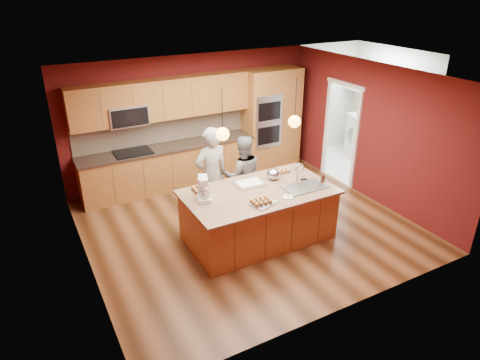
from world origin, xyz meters
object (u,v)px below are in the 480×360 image
stand_mixer (204,190)px  person_right (243,175)px  island (259,214)px  person_left (211,176)px  mixing_bowl (274,174)px

stand_mixer → person_right: bearing=53.9°
island → person_right: person_right is taller
island → stand_mixer: 1.13m
person_left → person_right: bearing=173.2°
person_left → mixing_bowl: size_ratio=7.64×
person_left → island: bearing=107.9°
island → mixing_bowl: (0.44, 0.28, 0.54)m
person_left → stand_mixer: bearing=51.2°
island → person_left: person_left is taller
person_left → person_right: person_left is taller
island → person_right: size_ratio=1.61×
person_right → stand_mixer: (-1.14, -0.81, 0.31)m
person_left → person_right: (0.64, 0.00, -0.13)m
person_left → stand_mixer: (-0.50, -0.81, 0.18)m
mixing_bowl → person_left: bearing=142.8°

